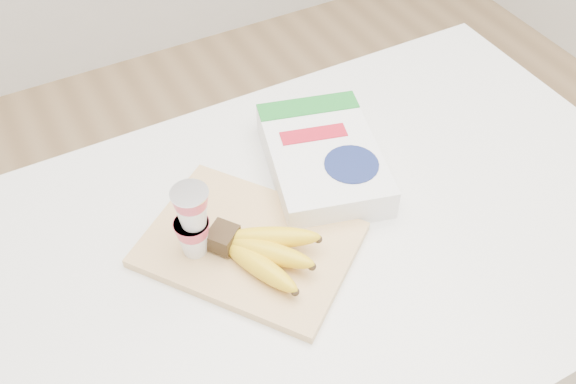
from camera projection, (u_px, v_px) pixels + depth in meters
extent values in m
cube|color=white|center=(327.00, 353.00, 1.48)|extent=(1.23, 0.82, 0.92)
cube|color=#E0B47B|center=(249.00, 244.00, 1.10)|extent=(0.41, 0.43, 0.02)
cube|color=#382816|center=(223.00, 237.00, 1.07)|extent=(0.06, 0.06, 0.03)
ellipsoid|color=yellow|center=(259.00, 266.00, 1.03)|extent=(0.09, 0.17, 0.05)
sphere|color=#382816|center=(295.00, 292.00, 1.00)|extent=(0.01, 0.01, 0.01)
ellipsoid|color=yellow|center=(268.00, 252.00, 1.05)|extent=(0.13, 0.15, 0.05)
sphere|color=#382816|center=(312.00, 266.00, 1.03)|extent=(0.01, 0.01, 0.01)
ellipsoid|color=yellow|center=(272.00, 237.00, 1.06)|extent=(0.16, 0.12, 0.05)
sphere|color=#382816|center=(318.00, 239.00, 1.06)|extent=(0.01, 0.01, 0.01)
cylinder|color=silver|center=(189.00, 193.00, 0.98)|extent=(0.06, 0.06, 0.00)
cube|color=white|center=(323.00, 159.00, 1.21)|extent=(0.27, 0.34, 0.06)
cube|color=#1C7F2A|center=(308.00, 106.00, 1.27)|extent=(0.21, 0.10, 0.00)
cylinder|color=navy|center=(352.00, 164.00, 1.15)|extent=(0.12, 0.12, 0.00)
cube|color=red|center=(314.00, 134.00, 1.21)|extent=(0.13, 0.07, 0.00)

